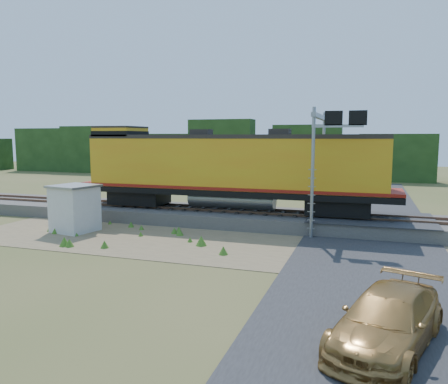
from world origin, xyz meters
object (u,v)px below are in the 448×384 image
(locomotive, at_px, (227,168))
(signal_gantry, at_px, (324,140))
(shed, at_px, (75,208))
(car, at_px, (387,320))

(locomotive, height_order, signal_gantry, signal_gantry)
(locomotive, relative_size, signal_gantry, 2.88)
(locomotive, distance_m, signal_gantry, 6.38)
(shed, distance_m, car, 19.29)
(locomotive, bearing_deg, shed, -144.92)
(shed, xyz_separation_m, car, (16.84, -9.39, -0.65))
(signal_gantry, xyz_separation_m, car, (3.11, -14.08, -4.59))
(locomotive, height_order, shed, locomotive)
(locomotive, bearing_deg, signal_gantry, -6.24)
(locomotive, bearing_deg, car, -58.02)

